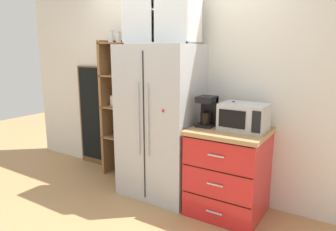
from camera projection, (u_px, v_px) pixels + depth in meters
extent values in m
plane|color=tan|center=(159.00, 193.00, 3.62)|extent=(10.77, 10.77, 0.00)
cube|color=silver|center=(177.00, 82.00, 3.68)|extent=(5.06, 0.10, 2.55)
cube|color=#B7BABF|center=(161.00, 122.00, 3.47)|extent=(0.86, 0.62, 1.71)
cube|color=black|center=(144.00, 128.00, 3.21)|extent=(0.01, 0.01, 1.58)
cylinder|color=#B7BABF|center=(139.00, 119.00, 3.22)|extent=(0.02, 0.02, 0.77)
cylinder|color=#B7BABF|center=(148.00, 121.00, 3.15)|extent=(0.02, 0.02, 0.77)
cube|color=red|center=(163.00, 111.00, 3.04)|extent=(0.02, 0.01, 0.02)
cube|color=brown|center=(129.00, 108.00, 4.12)|extent=(0.56, 0.04, 1.78)
cube|color=olive|center=(108.00, 108.00, 4.12)|extent=(0.04, 0.27, 1.78)
cube|color=olive|center=(136.00, 112.00, 3.87)|extent=(0.04, 0.27, 1.78)
cube|color=olive|center=(122.00, 138.00, 4.07)|extent=(0.50, 0.27, 0.02)
cylinder|color=silver|center=(116.00, 132.00, 4.13)|extent=(0.07, 0.07, 0.10)
cylinder|color=#B77A38|center=(116.00, 133.00, 4.13)|extent=(0.06, 0.06, 0.07)
cylinder|color=#B2B2B7|center=(116.00, 128.00, 4.12)|extent=(0.07, 0.07, 0.01)
cylinder|color=silver|center=(129.00, 133.00, 4.01)|extent=(0.06, 0.06, 0.14)
cylinder|color=#CCB78C|center=(129.00, 134.00, 4.02)|extent=(0.06, 0.06, 0.10)
cylinder|color=#B2B2B7|center=(129.00, 127.00, 4.00)|extent=(0.06, 0.06, 0.01)
cube|color=olive|center=(121.00, 107.00, 3.98)|extent=(0.50, 0.27, 0.02)
cylinder|color=silver|center=(113.00, 101.00, 4.05)|extent=(0.08, 0.08, 0.13)
cylinder|color=beige|center=(113.00, 102.00, 4.06)|extent=(0.07, 0.07, 0.09)
cylinder|color=#B2B2B7|center=(113.00, 96.00, 4.04)|extent=(0.07, 0.07, 0.01)
cylinder|color=silver|center=(122.00, 103.00, 3.99)|extent=(0.08, 0.08, 0.09)
cylinder|color=brown|center=(122.00, 104.00, 3.99)|extent=(0.06, 0.06, 0.06)
cylinder|color=#B2B2B7|center=(122.00, 99.00, 3.98)|extent=(0.07, 0.07, 0.01)
cylinder|color=silver|center=(130.00, 102.00, 3.91)|extent=(0.08, 0.08, 0.14)
cylinder|color=#E0C67F|center=(130.00, 104.00, 3.92)|extent=(0.07, 0.07, 0.09)
cylinder|color=#B2B2B7|center=(130.00, 96.00, 3.90)|extent=(0.08, 0.08, 0.01)
cube|color=olive|center=(120.00, 76.00, 3.90)|extent=(0.50, 0.27, 0.02)
cylinder|color=silver|center=(115.00, 71.00, 3.96)|extent=(0.07, 0.07, 0.11)
cylinder|color=white|center=(115.00, 72.00, 3.96)|extent=(0.06, 0.06, 0.07)
cylinder|color=#B2B2B7|center=(115.00, 66.00, 3.94)|extent=(0.07, 0.07, 0.01)
cylinder|color=silver|center=(125.00, 72.00, 3.82)|extent=(0.07, 0.07, 0.09)
cylinder|color=#382316|center=(125.00, 73.00, 3.83)|extent=(0.06, 0.06, 0.06)
cylinder|color=#B2B2B7|center=(125.00, 68.00, 3.81)|extent=(0.06, 0.06, 0.01)
cube|color=olive|center=(119.00, 43.00, 3.82)|extent=(0.50, 0.27, 0.02)
cylinder|color=silver|center=(111.00, 37.00, 3.87)|extent=(0.07, 0.07, 0.14)
cylinder|color=#2D2D2D|center=(111.00, 39.00, 3.88)|extent=(0.06, 0.06, 0.09)
cylinder|color=#B2B2B7|center=(110.00, 31.00, 3.86)|extent=(0.06, 0.06, 0.01)
cylinder|color=silver|center=(118.00, 38.00, 3.80)|extent=(0.06, 0.06, 0.12)
cylinder|color=white|center=(118.00, 39.00, 3.80)|extent=(0.06, 0.06, 0.08)
cylinder|color=#B2B2B7|center=(118.00, 32.00, 3.79)|extent=(0.06, 0.06, 0.01)
cube|color=red|center=(228.00, 173.00, 3.12)|extent=(0.71, 0.63, 0.85)
cube|color=tan|center=(230.00, 131.00, 3.03)|extent=(0.74, 0.66, 0.04)
cube|color=black|center=(215.00, 200.00, 2.89)|extent=(0.69, 0.00, 0.01)
cube|color=silver|center=(214.00, 213.00, 2.91)|extent=(0.16, 0.01, 0.01)
cube|color=black|center=(216.00, 171.00, 2.83)|extent=(0.69, 0.00, 0.01)
cube|color=silver|center=(215.00, 185.00, 2.85)|extent=(0.16, 0.01, 0.01)
cube|color=black|center=(217.00, 142.00, 2.78)|extent=(0.69, 0.00, 0.01)
cube|color=silver|center=(216.00, 156.00, 2.80)|extent=(0.16, 0.01, 0.01)
cube|color=#B7BABF|center=(244.00, 117.00, 2.98)|extent=(0.44, 0.32, 0.26)
cube|color=black|center=(232.00, 119.00, 2.88)|extent=(0.26, 0.01, 0.17)
cube|color=black|center=(256.00, 122.00, 2.76)|extent=(0.08, 0.01, 0.20)
cube|color=black|center=(206.00, 125.00, 3.14)|extent=(0.17, 0.20, 0.03)
cube|color=black|center=(209.00, 111.00, 3.17)|extent=(0.17, 0.06, 0.30)
cube|color=black|center=(207.00, 99.00, 3.09)|extent=(0.17, 0.20, 0.06)
cylinder|color=black|center=(206.00, 118.00, 3.12)|extent=(0.11, 0.11, 0.12)
cylinder|color=red|center=(231.00, 124.00, 3.04)|extent=(0.08, 0.08, 0.09)
torus|color=red|center=(236.00, 124.00, 3.01)|extent=(0.05, 0.01, 0.05)
cylinder|color=navy|center=(233.00, 119.00, 3.07)|extent=(0.06, 0.06, 0.19)
cone|color=navy|center=(233.00, 109.00, 3.05)|extent=(0.06, 0.06, 0.04)
cylinder|color=navy|center=(233.00, 106.00, 3.04)|extent=(0.03, 0.03, 0.07)
cylinder|color=black|center=(234.00, 102.00, 3.03)|extent=(0.03, 0.03, 0.01)
cube|color=silver|center=(169.00, 12.00, 3.37)|extent=(0.83, 0.02, 0.69)
cube|color=silver|center=(161.00, 43.00, 3.31)|extent=(0.83, 0.32, 0.02)
cube|color=silver|center=(131.00, 13.00, 3.45)|extent=(0.02, 0.32, 0.69)
cube|color=silver|center=(195.00, 8.00, 3.03)|extent=(0.02, 0.32, 0.69)
cube|color=silver|center=(161.00, 11.00, 3.24)|extent=(0.80, 0.30, 0.02)
cube|color=silver|center=(137.00, 11.00, 3.22)|extent=(0.38, 0.01, 0.65)
cube|color=silver|center=(170.00, 8.00, 3.01)|extent=(0.38, 0.01, 0.65)
cylinder|color=silver|center=(140.00, 43.00, 3.46)|extent=(0.05, 0.05, 0.00)
cylinder|color=silver|center=(140.00, 40.00, 3.45)|extent=(0.01, 0.01, 0.07)
cone|color=silver|center=(140.00, 34.00, 3.44)|extent=(0.06, 0.06, 0.05)
cylinder|color=silver|center=(154.00, 42.00, 3.36)|extent=(0.05, 0.05, 0.00)
cylinder|color=silver|center=(154.00, 39.00, 3.35)|extent=(0.01, 0.01, 0.07)
cone|color=silver|center=(154.00, 34.00, 3.34)|extent=(0.06, 0.06, 0.05)
cylinder|color=silver|center=(169.00, 42.00, 3.26)|extent=(0.05, 0.05, 0.00)
cylinder|color=silver|center=(169.00, 39.00, 3.25)|extent=(0.01, 0.01, 0.07)
cone|color=silver|center=(169.00, 33.00, 3.24)|extent=(0.06, 0.06, 0.05)
cylinder|color=silver|center=(185.00, 42.00, 3.16)|extent=(0.05, 0.05, 0.00)
cylinder|color=silver|center=(185.00, 39.00, 3.15)|extent=(0.01, 0.01, 0.07)
cone|color=silver|center=(185.00, 32.00, 3.14)|extent=(0.06, 0.06, 0.05)
cylinder|color=white|center=(142.00, 8.00, 3.36)|extent=(0.06, 0.06, 0.07)
cylinder|color=white|center=(161.00, 7.00, 3.23)|extent=(0.06, 0.06, 0.07)
cylinder|color=white|center=(181.00, 5.00, 3.10)|extent=(0.06, 0.06, 0.07)
cube|color=brown|center=(95.00, 116.00, 4.44)|extent=(0.60, 0.04, 1.43)
cube|color=black|center=(94.00, 115.00, 4.42)|extent=(0.54, 0.01, 1.33)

